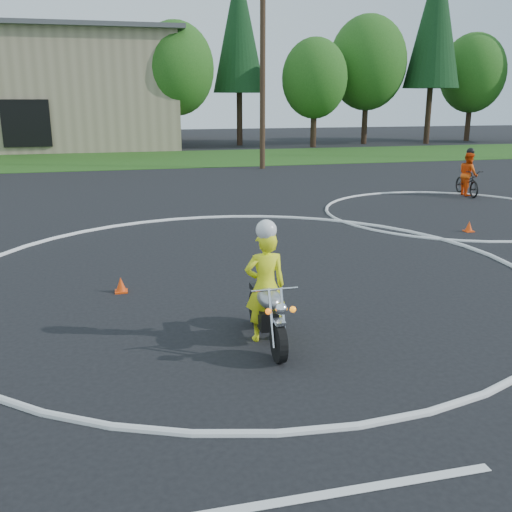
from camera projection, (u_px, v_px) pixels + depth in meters
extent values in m
plane|color=black|center=(283.00, 328.00, 9.32)|extent=(120.00, 120.00, 0.00)
cube|color=#1E4714|center=(158.00, 159.00, 34.58)|extent=(120.00, 10.00, 0.02)
torus|color=silver|center=(244.00, 274.00, 12.12)|extent=(12.12, 12.12, 0.12)
torus|color=silver|center=(449.00, 212.00, 18.63)|extent=(8.10, 8.10, 0.10)
cylinder|color=black|center=(279.00, 342.00, 8.07)|extent=(0.12, 0.59, 0.59)
cylinder|color=black|center=(256.00, 308.00, 9.36)|extent=(0.12, 0.59, 0.59)
cube|color=black|center=(266.00, 317.00, 8.73)|extent=(0.28, 0.54, 0.29)
ellipsoid|color=#A6A7AB|center=(269.00, 298.00, 8.45)|extent=(0.36, 0.63, 0.27)
cube|color=black|center=(261.00, 290.00, 8.92)|extent=(0.26, 0.59, 0.10)
cylinder|color=white|center=(271.00, 318.00, 8.03)|extent=(0.04, 0.35, 0.79)
cylinder|color=silver|center=(284.00, 317.00, 8.07)|extent=(0.04, 0.35, 0.79)
cube|color=silver|center=(279.00, 322.00, 7.97)|extent=(0.14, 0.22, 0.05)
cylinder|color=silver|center=(275.00, 290.00, 8.11)|extent=(0.69, 0.04, 0.04)
sphere|color=white|center=(281.00, 309.00, 7.83)|extent=(0.18, 0.18, 0.18)
sphere|color=#FF630C|center=(268.00, 311.00, 7.82)|extent=(0.09, 0.09, 0.09)
sphere|color=orange|center=(293.00, 309.00, 7.90)|extent=(0.09, 0.09, 0.09)
cylinder|color=silver|center=(269.00, 313.00, 9.16)|extent=(0.08, 0.78, 0.08)
imported|color=#F8FF1A|center=(265.00, 286.00, 8.65)|extent=(0.63, 0.42, 1.74)
sphere|color=white|center=(266.00, 230.00, 8.37)|extent=(0.31, 0.31, 0.31)
imported|color=black|center=(467.00, 182.00, 21.78)|extent=(0.93, 1.95, 0.99)
imported|color=#FF520D|center=(468.00, 174.00, 21.69)|extent=(0.73, 0.88, 1.64)
sphere|color=black|center=(471.00, 152.00, 21.46)|extent=(0.28, 0.28, 0.28)
cone|color=#F7440D|center=(469.00, 226.00, 15.95)|extent=(0.22, 0.22, 0.30)
cube|color=#F7440D|center=(468.00, 231.00, 15.99)|extent=(0.24, 0.24, 0.03)
cone|color=#F7440D|center=(121.00, 285.00, 11.00)|extent=(0.22, 0.22, 0.30)
cube|color=#F7440D|center=(121.00, 291.00, 11.03)|extent=(0.24, 0.24, 0.03)
cube|color=black|center=(26.00, 123.00, 36.81)|extent=(3.00, 0.16, 3.00)
cylinder|color=#382619|center=(178.00, 126.00, 41.15)|extent=(0.44, 0.44, 3.24)
ellipsoid|color=#1E5116|center=(176.00, 68.00, 40.09)|extent=(5.40, 5.40, 6.48)
cylinder|color=#382619|center=(240.00, 119.00, 44.07)|extent=(0.44, 0.44, 3.96)
cone|color=black|center=(239.00, 27.00, 42.28)|extent=(3.96, 3.96, 9.35)
cylinder|color=#382619|center=(313.00, 128.00, 42.55)|extent=(0.44, 0.44, 2.88)
ellipsoid|color=#1E5116|center=(315.00, 78.00, 41.60)|extent=(4.80, 4.80, 5.76)
cylinder|color=#382619|center=(365.00, 121.00, 45.46)|extent=(0.44, 0.44, 3.60)
ellipsoid|color=#1E5116|center=(368.00, 63.00, 44.28)|extent=(6.00, 6.00, 7.20)
cylinder|color=#382619|center=(428.00, 116.00, 45.57)|extent=(0.44, 0.44, 4.32)
cone|color=black|center=(436.00, 19.00, 43.61)|extent=(4.32, 4.32, 10.20)
cylinder|color=#382619|center=(468.00, 122.00, 48.72)|extent=(0.44, 0.44, 3.24)
ellipsoid|color=#1E5116|center=(473.00, 73.00, 47.66)|extent=(5.40, 5.40, 6.48)
cylinder|color=#382619|center=(121.00, 129.00, 41.23)|extent=(0.44, 0.44, 2.88)
ellipsoid|color=#1E5116|center=(118.00, 78.00, 40.28)|extent=(4.80, 4.80, 5.76)
cylinder|color=#473321|center=(263.00, 69.00, 28.76)|extent=(0.28, 0.28, 10.00)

